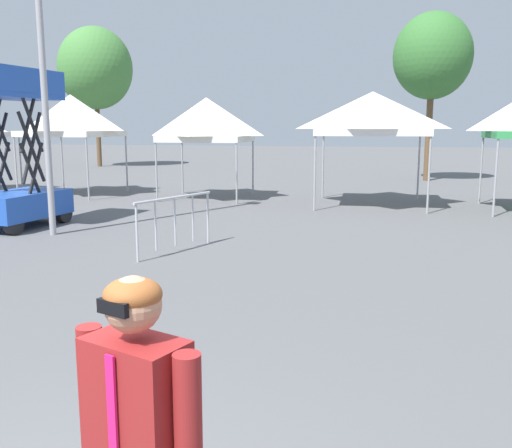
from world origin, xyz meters
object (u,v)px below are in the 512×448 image
object	(u,v)px
canopy_tent_behind_right	(372,114)
scissor_lift	(17,180)
crowd_barrier_by_lift	(175,213)
tree_behind_tents_center	(95,68)
tree_behind_tents_right	(433,56)
canopy_tent_right_of_center	(71,116)
canopy_tent_behind_left	(207,120)

from	to	relation	value
canopy_tent_behind_right	scissor_lift	bearing A→B (deg)	-144.48
crowd_barrier_by_lift	tree_behind_tents_center	bearing A→B (deg)	121.01
scissor_lift	crowd_barrier_by_lift	xyz separation A→B (m)	(4.62, -1.79, -0.38)
tree_behind_tents_right	tree_behind_tents_center	size ratio (longest dim) A/B	0.88
canopy_tent_behind_right	scissor_lift	world-z (taller)	scissor_lift
canopy_tent_behind_right	tree_behind_tents_center	world-z (taller)	tree_behind_tents_center
canopy_tent_right_of_center	canopy_tent_behind_left	distance (m)	4.95
canopy_tent_behind_right	canopy_tent_right_of_center	bearing A→B (deg)	177.01
canopy_tent_behind_right	tree_behind_tents_center	bearing A→B (deg)	139.49
canopy_tent_right_of_center	canopy_tent_behind_right	world-z (taller)	canopy_tent_right_of_center
canopy_tent_behind_right	crowd_barrier_by_lift	xyz separation A→B (m)	(-3.50, -7.58, -2.02)
scissor_lift	crowd_barrier_by_lift	bearing A→B (deg)	-21.12
canopy_tent_behind_left	crowd_barrier_by_lift	world-z (taller)	canopy_tent_behind_left
canopy_tent_right_of_center	canopy_tent_behind_right	bearing A→B (deg)	-2.99
tree_behind_tents_center	canopy_tent_right_of_center	bearing A→B (deg)	-65.40
canopy_tent_right_of_center	tree_behind_tents_right	distance (m)	15.31
scissor_lift	tree_behind_tents_right	xyz separation A→B (m)	(10.47, 14.51, 4.26)
scissor_lift	tree_behind_tents_center	bearing A→B (deg)	112.94
crowd_barrier_by_lift	canopy_tent_right_of_center	bearing A→B (deg)	130.07
scissor_lift	tree_behind_tents_center	distance (m)	22.17
canopy_tent_right_of_center	tree_behind_tents_center	xyz separation A→B (m)	(-6.23, 13.61, 3.08)
canopy_tent_right_of_center	canopy_tent_behind_left	xyz separation A→B (m)	(4.95, -0.01, -0.16)
scissor_lift	canopy_tent_behind_right	bearing A→B (deg)	35.52
canopy_tent_behind_right	tree_behind_tents_right	xyz separation A→B (m)	(2.34, 8.71, 2.63)
canopy_tent_behind_left	crowd_barrier_by_lift	distance (m)	8.53
tree_behind_tents_right	scissor_lift	bearing A→B (deg)	-125.81
canopy_tent_right_of_center	crowd_barrier_by_lift	distance (m)	10.80
canopy_tent_behind_left	tree_behind_tents_right	world-z (taller)	tree_behind_tents_right
scissor_lift	canopy_tent_right_of_center	bearing A→B (deg)	109.23
tree_behind_tents_right	tree_behind_tents_center	bearing A→B (deg)	163.95
canopy_tent_behind_right	tree_behind_tents_right	size ratio (longest dim) A/B	0.47
canopy_tent_behind_left	scissor_lift	distance (m)	7.05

